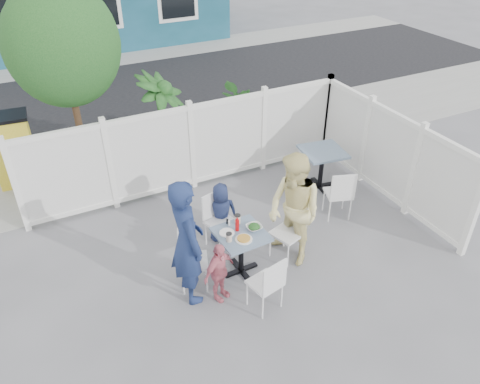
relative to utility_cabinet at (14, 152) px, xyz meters
name	(u,v)px	position (x,y,z in m)	size (l,w,h in m)	color
ground	(250,266)	(2.74, -4.00, -0.65)	(80.00, 80.00, 0.00)	slate
near_sidewalk	(164,154)	(2.74, -0.20, -0.64)	(24.00, 2.60, 0.01)	gray
street	(119,94)	(2.74, 3.50, -0.64)	(24.00, 5.00, 0.01)	black
far_sidewalk	(93,61)	(2.74, 6.60, -0.64)	(24.00, 1.60, 0.01)	gray
fence_back	(192,149)	(2.84, -1.60, 0.14)	(5.86, 0.08, 1.60)	white
fence_right	(388,157)	(5.74, -3.40, 0.14)	(0.08, 3.66, 1.60)	white
tree	(63,45)	(1.14, -0.70, 1.95)	(1.80, 1.62, 3.59)	#382316
utility_cabinet	(14,152)	(0.00, 0.00, 0.00)	(0.70, 0.50, 1.29)	gold
potted_shrub_a	(163,126)	(2.56, -0.90, 0.33)	(1.10, 1.10, 1.96)	#17471A
potted_shrub_b	(254,121)	(4.41, -1.00, 0.10)	(1.34, 1.16, 1.49)	#17471A
main_table	(241,242)	(2.58, -4.03, -0.10)	(0.69, 0.69, 0.70)	#425A78
spare_table	(322,159)	(4.90, -2.68, -0.05)	(0.82, 0.82, 0.76)	#425A78
chair_left	(188,257)	(1.82, -3.95, -0.14)	(0.49, 0.50, 0.87)	white
chair_right	(291,227)	(3.40, -4.02, -0.13)	(0.50, 0.51, 0.89)	white
chair_back	(218,216)	(2.56, -3.29, -0.13)	(0.49, 0.48, 0.88)	white
chair_near	(269,281)	(2.57, -4.83, -0.15)	(0.45, 0.44, 0.85)	white
chair_spare	(340,192)	(4.61, -3.60, -0.12)	(0.52, 0.51, 0.90)	white
man	(187,242)	(1.77, -4.11, 0.26)	(0.66, 0.43, 1.82)	navy
woman	(294,210)	(3.39, -4.09, 0.22)	(0.84, 0.65, 1.73)	#F1D74C
boy	(221,213)	(2.65, -3.23, -0.15)	(0.49, 0.32, 1.00)	#1B2448
toddler	(219,272)	(2.09, -4.35, -0.19)	(0.53, 0.22, 0.91)	pink
plate_main	(244,239)	(2.55, -4.17, 0.06)	(0.24, 0.24, 0.01)	white
plate_side	(227,233)	(2.41, -3.94, 0.06)	(0.21, 0.21, 0.01)	white
salad_bowl	(254,227)	(2.79, -4.03, 0.08)	(0.22, 0.22, 0.05)	white
coffee_cup_a	(229,238)	(2.36, -4.11, 0.11)	(0.08, 0.08, 0.12)	beige
coffee_cup_b	(238,219)	(2.64, -3.80, 0.12)	(0.09, 0.09, 0.13)	beige
ketchup_bottle	(237,225)	(2.56, -3.95, 0.14)	(0.06, 0.06, 0.18)	#BC070B
salt_shaker	(229,223)	(2.51, -3.79, 0.09)	(0.03, 0.03, 0.07)	white
pepper_shaker	(227,221)	(2.51, -3.75, 0.09)	(0.03, 0.03, 0.07)	black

